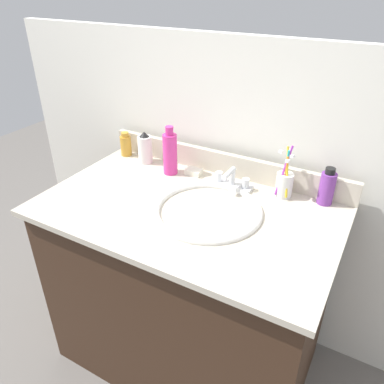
{
  "coord_description": "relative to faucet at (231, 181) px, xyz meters",
  "views": [
    {
      "loc": [
        0.56,
        -0.95,
        1.48
      ],
      "look_at": [
        0.02,
        0.0,
        0.85
      ],
      "focal_mm": 35.26,
      "sensor_mm": 36.0,
      "label": 1
    }
  ],
  "objects": [
    {
      "name": "soap_bar",
      "position": [
        -0.17,
        0.02,
        -0.02
      ],
      "size": [
        0.06,
        0.04,
        0.02
      ],
      "primitive_type": "cube",
      "color": "white",
      "rests_on": "countertop"
    },
    {
      "name": "bottle_soap_pink",
      "position": [
        -0.26,
        -0.01,
        0.06
      ],
      "size": [
        0.06,
        0.06,
        0.2
      ],
      "color": "#D8338C",
      "rests_on": "countertop"
    },
    {
      "name": "bottle_oil_amber",
      "position": [
        -0.53,
        0.04,
        0.02
      ],
      "size": [
        0.05,
        0.05,
        0.11
      ],
      "color": "gold",
      "rests_on": "countertop"
    },
    {
      "name": "faucet",
      "position": [
        0.0,
        0.0,
        0.0
      ],
      "size": [
        0.16,
        0.1,
        0.08
      ],
      "color": "silver",
      "rests_on": "countertop"
    },
    {
      "name": "cup_white_ceramic",
      "position": [
        0.19,
        0.04,
        0.03
      ],
      "size": [
        0.06,
        0.07,
        0.2
      ],
      "color": "white",
      "rests_on": "countertop"
    },
    {
      "name": "sink_basin",
      "position": [
        0.0,
        -0.19,
        -0.06
      ],
      "size": [
        0.38,
        0.38,
        0.11
      ],
      "color": "white",
      "rests_on": "countertop"
    },
    {
      "name": "backsplash",
      "position": [
        -0.08,
        0.09,
        0.02
      ],
      "size": [
        1.04,
        0.02,
        0.09
      ],
      "primitive_type": "cube",
      "color": "beige",
      "rests_on": "countertop"
    },
    {
      "name": "vanity_cabinet",
      "position": [
        -0.08,
        -0.21,
        -0.43
      ],
      "size": [
        0.99,
        0.57,
        0.76
      ],
      "primitive_type": "cube",
      "color": "#382316",
      "rests_on": "ground_plane"
    },
    {
      "name": "back_wall",
      "position": [
        -0.08,
        0.15,
        -0.16
      ],
      "size": [
        2.14,
        0.04,
        1.3
      ],
      "primitive_type": "cube",
      "color": "white",
      "rests_on": "ground_plane"
    },
    {
      "name": "countertop",
      "position": [
        -0.08,
        -0.21,
        -0.04
      ],
      "size": [
        1.04,
        0.62,
        0.02
      ],
      "primitive_type": "cube",
      "color": "beige",
      "rests_on": "vanity_cabinet"
    },
    {
      "name": "bottle_cream_purple",
      "position": [
        0.33,
        0.06,
        0.03
      ],
      "size": [
        0.05,
        0.05,
        0.14
      ],
      "color": "#7A3899",
      "rests_on": "countertop"
    },
    {
      "name": "ground_plane",
      "position": [
        -0.08,
        -0.21,
        -0.81
      ],
      "size": [
        6.0,
        6.0,
        0.0
      ],
      "primitive_type": "plane",
      "color": "#66605B"
    },
    {
      "name": "bottle_lotion_white",
      "position": [
        -0.41,
        0.02,
        0.04
      ],
      "size": [
        0.06,
        0.06,
        0.14
      ],
      "color": "white",
      "rests_on": "countertop"
    }
  ]
}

